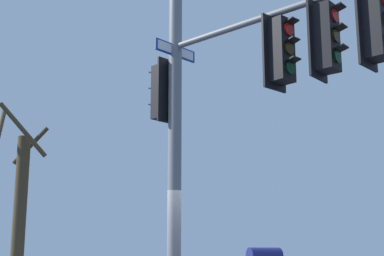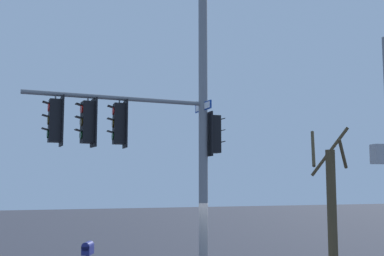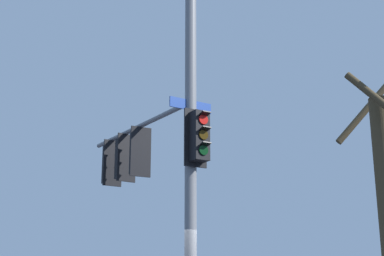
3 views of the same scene
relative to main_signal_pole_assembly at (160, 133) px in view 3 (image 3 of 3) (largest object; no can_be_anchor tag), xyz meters
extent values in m
cylinder|color=slate|center=(-0.23, 1.17, -0.23)|extent=(0.26, 0.26, 9.29)
cylinder|color=slate|center=(0.04, -1.33, 0.49)|extent=(0.65, 5.01, 0.12)
cube|color=black|center=(0.04, -1.31, -0.21)|extent=(0.37, 0.31, 1.10)
cube|color=black|center=(0.03, -1.14, -0.21)|extent=(0.56, 0.06, 1.30)
cylinder|color=red|center=(0.04, -1.48, 0.13)|extent=(0.22, 0.04, 0.22)
cube|color=black|center=(0.04, -1.55, 0.25)|extent=(0.21, 0.17, 0.06)
cylinder|color=#352504|center=(0.04, -1.48, -0.21)|extent=(0.22, 0.04, 0.22)
cube|color=black|center=(0.04, -1.55, -0.09)|extent=(0.21, 0.17, 0.06)
cylinder|color=black|center=(0.04, -1.48, -0.55)|extent=(0.22, 0.04, 0.22)
cube|color=black|center=(0.04, -1.55, -0.43)|extent=(0.21, 0.17, 0.06)
cylinder|color=slate|center=(0.04, -1.31, 0.41)|extent=(0.04, 0.04, 0.15)
cube|color=black|center=(0.13, -2.15, -0.21)|extent=(0.41, 0.36, 1.10)
cube|color=black|center=(0.10, -1.99, -0.21)|extent=(0.56, 0.13, 1.30)
cylinder|color=red|center=(0.15, -2.32, 0.13)|extent=(0.22, 0.07, 0.22)
cube|color=black|center=(0.17, -2.39, 0.25)|extent=(0.23, 0.19, 0.06)
cylinder|color=#352504|center=(0.15, -2.32, -0.21)|extent=(0.22, 0.07, 0.22)
cube|color=black|center=(0.17, -2.39, -0.09)|extent=(0.23, 0.19, 0.06)
cylinder|color=black|center=(0.15, -2.32, -0.55)|extent=(0.22, 0.07, 0.22)
cube|color=black|center=(0.17, -2.39, -0.43)|extent=(0.23, 0.19, 0.06)
cylinder|color=slate|center=(0.13, -2.15, 0.41)|extent=(0.04, 0.04, 0.15)
cube|color=black|center=(0.21, -2.98, -0.21)|extent=(0.39, 0.34, 1.10)
cube|color=black|center=(0.20, -2.81, -0.21)|extent=(0.56, 0.10, 1.30)
cylinder|color=red|center=(0.23, -3.14, 0.13)|extent=(0.22, 0.05, 0.22)
cube|color=black|center=(0.24, -3.22, 0.25)|extent=(0.22, 0.18, 0.06)
cylinder|color=#352504|center=(0.23, -3.14, -0.21)|extent=(0.22, 0.05, 0.22)
cube|color=black|center=(0.24, -3.22, -0.09)|extent=(0.22, 0.18, 0.06)
cylinder|color=black|center=(0.23, -3.14, -0.55)|extent=(0.22, 0.05, 0.22)
cube|color=black|center=(0.24, -3.22, -0.43)|extent=(0.22, 0.18, 0.06)
cylinder|color=slate|center=(0.21, -2.98, 0.41)|extent=(0.04, 0.04, 0.15)
cube|color=black|center=(-0.27, 1.52, -0.39)|extent=(0.38, 0.32, 1.10)
cube|color=black|center=(-0.25, 1.35, -0.39)|extent=(0.56, 0.08, 1.30)
cylinder|color=red|center=(-0.28, 1.68, -0.05)|extent=(0.22, 0.05, 0.22)
cube|color=black|center=(-0.28, 1.76, 0.07)|extent=(0.22, 0.18, 0.06)
cylinder|color=#352504|center=(-0.28, 1.68, -0.39)|extent=(0.22, 0.05, 0.22)
cube|color=black|center=(-0.28, 1.76, -0.27)|extent=(0.22, 0.18, 0.06)
cylinder|color=black|center=(-0.28, 1.68, -0.73)|extent=(0.22, 0.05, 0.22)
cube|color=black|center=(-0.28, 1.76, -0.61)|extent=(0.22, 0.18, 0.06)
cube|color=navy|center=(-0.23, 1.17, 0.41)|extent=(1.10, 0.15, 0.24)
cube|color=white|center=(-0.23, 1.15, 0.41)|extent=(1.00, 0.11, 0.18)
cylinder|color=#483B26|center=(-1.36, 5.46, -0.66)|extent=(1.07, 0.69, 1.30)
cylinder|color=#483B26|center=(-0.78, 6.21, -0.86)|extent=(0.69, 0.74, 0.96)
camera|label=1|loc=(-7.13, -7.19, -3.57)|focal=53.94mm
camera|label=2|loc=(12.66, -3.07, -1.71)|focal=43.99mm
camera|label=3|loc=(5.32, 12.10, -3.51)|focal=53.36mm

